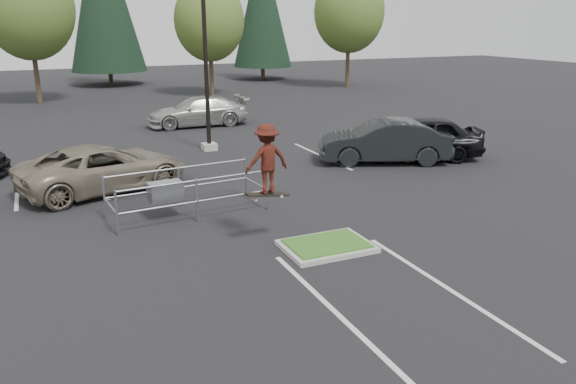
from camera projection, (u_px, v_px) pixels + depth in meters
name	position (u px, v px, depth m)	size (l,w,h in m)	color
ground	(327.00, 249.00, 14.15)	(120.00, 120.00, 0.00)	black
grass_median	(327.00, 246.00, 14.13)	(2.20, 1.60, 0.16)	gray
stall_lines	(207.00, 191.00, 18.88)	(22.62, 17.60, 0.01)	silver
light_pole	(205.00, 44.00, 23.47)	(0.70, 0.60, 10.12)	gray
decid_b	(28.00, 11.00, 36.64)	(5.89, 5.89, 9.64)	#38281C
decid_c	(209.00, 23.00, 40.96)	(5.12, 5.12, 8.38)	#38281C
decid_d	(349.00, 14.00, 45.89)	(5.76, 5.76, 9.43)	#38281C
conif_c	(262.00, 4.00, 52.04)	(5.50, 5.50, 12.50)	#38281C
cart_corral	(171.00, 190.00, 16.19)	(4.66, 2.01, 1.29)	#919399
skateboarder	(267.00, 159.00, 13.90)	(1.17, 0.72, 1.90)	black
car_l_tan	(102.00, 168.00, 18.72)	(2.57, 5.57, 1.55)	gray
car_r_charc	(384.00, 141.00, 22.46)	(1.82, 5.21, 1.72)	black
car_r_black	(419.00, 137.00, 23.12)	(2.09, 5.19, 1.77)	black
car_far_silver	(198.00, 111.00, 30.27)	(2.18, 5.35, 1.55)	#ACADA7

